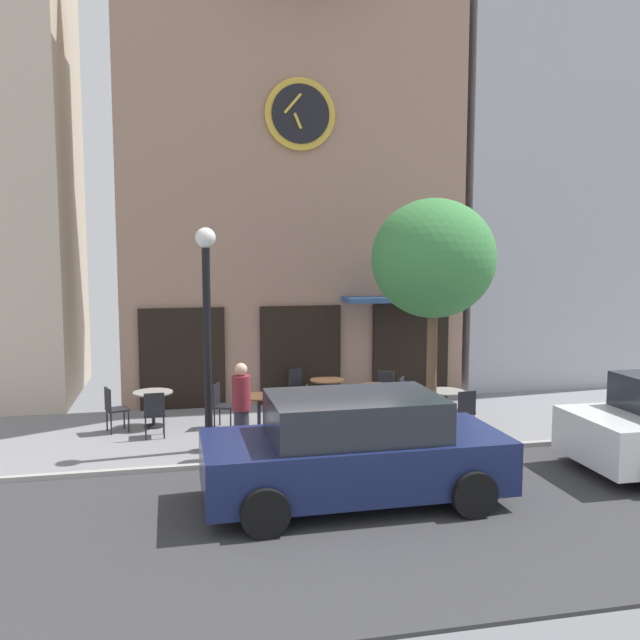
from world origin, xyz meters
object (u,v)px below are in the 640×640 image
at_px(cafe_chair_facing_street, 113,406).
at_px(parked_car_navy, 354,450).
at_px(cafe_chair_near_lamp, 302,405).
at_px(cafe_chair_curbside, 298,385).
at_px(cafe_chair_near_tree, 154,411).
at_px(cafe_table_center, 259,406).
at_px(cafe_table_rightmost, 376,396).
at_px(cafe_table_center_left, 327,389).
at_px(cafe_chair_by_entrance, 384,388).
at_px(pedestrian_maroon, 241,409).
at_px(cafe_chair_left_end, 464,409).
at_px(street_tree, 434,259).
at_px(cafe_table_near_door, 153,401).
at_px(cafe_table_near_curb, 446,400).
at_px(street_lamp, 207,339).
at_px(cafe_chair_outer, 221,402).
at_px(cafe_chair_mid_row, 406,395).

height_order(cafe_chair_facing_street, parked_car_navy, parked_car_navy).
bearing_deg(cafe_chair_near_lamp, cafe_chair_curbside, 81.82).
bearing_deg(cafe_chair_near_tree, cafe_table_center, -0.30).
distance_m(cafe_table_rightmost, cafe_chair_near_tree, 4.55).
xyz_separation_m(cafe_table_center_left, cafe_chair_by_entrance, (1.28, -0.11, -0.02)).
distance_m(cafe_chair_curbside, pedestrian_maroon, 3.78).
relative_size(cafe_chair_left_end, cafe_chair_by_entrance, 1.00).
relative_size(street_tree, cafe_chair_near_tree, 5.08).
height_order(street_tree, cafe_table_near_door, street_tree).
xyz_separation_m(cafe_table_center, cafe_chair_left_end, (3.86, -1.09, -0.00)).
bearing_deg(pedestrian_maroon, cafe_chair_left_end, 6.05).
xyz_separation_m(cafe_table_near_curb, pedestrian_maroon, (-4.32, -1.31, 0.33)).
height_order(pedestrian_maroon, parked_car_navy, pedestrian_maroon).
height_order(street_lamp, cafe_chair_outer, street_lamp).
height_order(cafe_table_center, cafe_chair_left_end, cafe_chair_left_end).
bearing_deg(cafe_chair_near_tree, cafe_chair_by_entrance, 12.63).
bearing_deg(cafe_table_center_left, cafe_chair_near_tree, -161.61).
bearing_deg(cafe_chair_facing_street, cafe_chair_outer, -3.15).
xyz_separation_m(cafe_table_center, cafe_chair_facing_street, (-2.82, 0.61, -0.00)).
height_order(cafe_table_near_curb, cafe_chair_mid_row, cafe_chair_mid_row).
relative_size(street_tree, pedestrian_maroon, 2.74).
xyz_separation_m(cafe_chair_outer, cafe_chair_near_lamp, (1.57, -0.54, 0.00)).
distance_m(cafe_table_near_door, cafe_chair_facing_street, 0.80).
bearing_deg(cafe_chair_curbside, cafe_table_center_left, -49.43).
xyz_separation_m(street_lamp, cafe_chair_facing_street, (-1.79, 1.61, -1.50)).
bearing_deg(cafe_chair_curbside, cafe_table_rightmost, -45.86).
bearing_deg(cafe_chair_curbside, cafe_table_near_curb, -37.69).
bearing_deg(cafe_table_center, cafe_chair_by_entrance, 20.84).
relative_size(cafe_table_rightmost, pedestrian_maroon, 0.45).
bearing_deg(cafe_chair_left_end, cafe_chair_curbside, 132.89).
height_order(cafe_table_center_left, cafe_table_rightmost, cafe_table_center_left).
bearing_deg(cafe_chair_curbside, cafe_chair_by_entrance, -21.90).
bearing_deg(cafe_chair_near_lamp, cafe_table_center_left, 57.85).
height_order(street_tree, cafe_table_near_curb, street_tree).
xyz_separation_m(cafe_chair_outer, cafe_chair_facing_street, (-2.11, 0.12, 0.00)).
relative_size(cafe_table_rightmost, cafe_chair_curbside, 0.84).
bearing_deg(cafe_table_near_curb, cafe_table_near_door, 169.36).
bearing_deg(cafe_table_center_left, cafe_table_center, -143.45).
distance_m(cafe_chair_left_end, cafe_chair_near_tree, 5.96).
bearing_deg(parked_car_navy, cafe_chair_near_lamp, 90.64).
height_order(cafe_table_center_left, cafe_chair_by_entrance, cafe_chair_by_entrance).
xyz_separation_m(cafe_table_center_left, parked_car_navy, (-0.76, -5.13, 0.21)).
height_order(cafe_table_center_left, cafe_chair_near_tree, cafe_chair_near_tree).
bearing_deg(cafe_chair_mid_row, cafe_chair_curbside, 143.37).
bearing_deg(cafe_chair_near_tree, cafe_chair_outer, 20.43).
height_order(cafe_chair_outer, cafe_chair_curbside, same).
relative_size(street_lamp, pedestrian_maroon, 2.39).
height_order(street_lamp, cafe_table_rightmost, street_lamp).
distance_m(street_tree, cafe_chair_curbside, 4.55).
bearing_deg(cafe_chair_facing_street, cafe_chair_curbside, 17.44).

